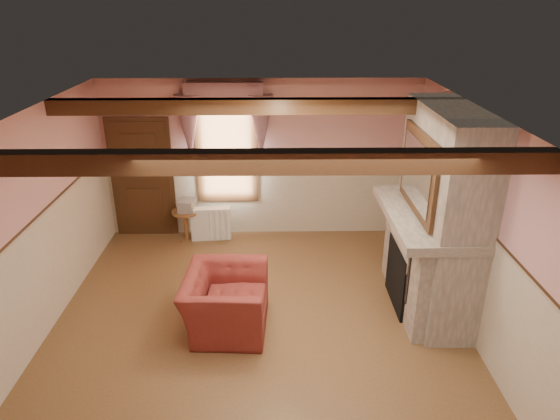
{
  "coord_description": "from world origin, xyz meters",
  "views": [
    {
      "loc": [
        0.21,
        -5.4,
        4.05
      ],
      "look_at": [
        0.3,
        0.8,
        1.37
      ],
      "focal_mm": 32.0,
      "sensor_mm": 36.0,
      "label": 1
    }
  ],
  "objects_px": {
    "bowl": "(426,207)",
    "oil_lamp": "(416,185)",
    "side_table": "(186,225)",
    "mantel_clock": "(413,184)",
    "radiator": "(211,224)",
    "armchair": "(226,301)"
  },
  "relations": [
    {
      "from": "bowl",
      "to": "oil_lamp",
      "type": "relative_size",
      "value": 1.2
    },
    {
      "from": "side_table",
      "to": "bowl",
      "type": "relative_size",
      "value": 1.63
    },
    {
      "from": "bowl",
      "to": "mantel_clock",
      "type": "distance_m",
      "value": 0.74
    },
    {
      "from": "radiator",
      "to": "bowl",
      "type": "xyz_separation_m",
      "value": [
        3.15,
        -2.04,
        1.16
      ]
    },
    {
      "from": "mantel_clock",
      "to": "radiator",
      "type": "bearing_deg",
      "value": 157.64
    },
    {
      "from": "oil_lamp",
      "to": "bowl",
      "type": "bearing_deg",
      "value": -90.0
    },
    {
      "from": "armchair",
      "to": "bowl",
      "type": "height_order",
      "value": "bowl"
    },
    {
      "from": "radiator",
      "to": "mantel_clock",
      "type": "height_order",
      "value": "mantel_clock"
    },
    {
      "from": "side_table",
      "to": "oil_lamp",
      "type": "xyz_separation_m",
      "value": [
        3.6,
        -1.46,
        1.29
      ]
    },
    {
      "from": "side_table",
      "to": "mantel_clock",
      "type": "distance_m",
      "value": 4.02
    },
    {
      "from": "bowl",
      "to": "mantel_clock",
      "type": "height_order",
      "value": "mantel_clock"
    },
    {
      "from": "armchair",
      "to": "bowl",
      "type": "relative_size",
      "value": 3.53
    },
    {
      "from": "radiator",
      "to": "oil_lamp",
      "type": "bearing_deg",
      "value": -29.0
    },
    {
      "from": "side_table",
      "to": "radiator",
      "type": "bearing_deg",
      "value": 0.0
    },
    {
      "from": "armchair",
      "to": "side_table",
      "type": "bearing_deg",
      "value": 22.79
    },
    {
      "from": "bowl",
      "to": "armchair",
      "type": "bearing_deg",
      "value": -168.02
    },
    {
      "from": "bowl",
      "to": "radiator",
      "type": "bearing_deg",
      "value": 147.11
    },
    {
      "from": "radiator",
      "to": "bowl",
      "type": "bearing_deg",
      "value": -37.01
    },
    {
      "from": "radiator",
      "to": "bowl",
      "type": "distance_m",
      "value": 3.93
    },
    {
      "from": "side_table",
      "to": "oil_lamp",
      "type": "bearing_deg",
      "value": -22.12
    },
    {
      "from": "mantel_clock",
      "to": "oil_lamp",
      "type": "xyz_separation_m",
      "value": [
        0.0,
        -0.16,
        0.04
      ]
    },
    {
      "from": "side_table",
      "to": "oil_lamp",
      "type": "distance_m",
      "value": 4.09
    }
  ]
}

